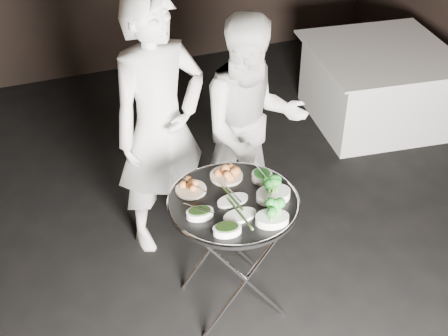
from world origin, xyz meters
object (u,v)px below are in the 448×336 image
object	(u,v)px
serving_tray	(233,203)
dining_table	(377,86)
waiter_right	(252,127)
waiter_left	(160,127)
tray_stand	(233,249)

from	to	relation	value
serving_tray	dining_table	distance (m)	2.62
waiter_right	serving_tray	bearing A→B (deg)	-114.59
waiter_left	waiter_right	world-z (taller)	waiter_left
waiter_left	tray_stand	bearing A→B (deg)	-90.15
tray_stand	dining_table	distance (m)	2.58
waiter_left	dining_table	xyz separation A→B (m)	(2.22, 0.86, -0.56)
tray_stand	waiter_left	distance (m)	0.91
serving_tray	waiter_left	world-z (taller)	waiter_left
serving_tray	waiter_right	bearing A→B (deg)	60.37
waiter_left	dining_table	distance (m)	2.44
waiter_right	dining_table	xyz separation A→B (m)	(1.60, 0.89, -0.45)
tray_stand	waiter_right	bearing A→B (deg)	60.37
serving_tray	waiter_right	size ratio (longest dim) A/B	0.47
serving_tray	tray_stand	bearing A→B (deg)	-90.00
tray_stand	dining_table	bearing A→B (deg)	38.85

